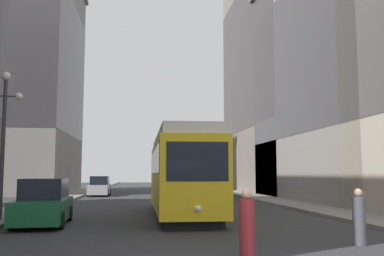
{
  "coord_description": "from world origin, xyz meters",
  "views": [
    {
      "loc": [
        -1.7,
        -8.69,
        1.99
      ],
      "look_at": [
        0.07,
        6.51,
        3.62
      ],
      "focal_mm": 40.73,
      "sensor_mm": 36.0,
      "label": 1
    }
  ],
  "objects_px": {
    "parked_car_left_mid": "(100,187)",
    "pedestrian_crossing_near": "(247,227)",
    "lamp_post_left_near": "(4,123)",
    "pedestrian_crossing_far": "(359,219)",
    "streetcar": "(181,172)",
    "transit_bus": "(196,175)",
    "parked_car_left_near": "(44,203)"
  },
  "relations": [
    {
      "from": "transit_bus",
      "to": "pedestrian_crossing_far",
      "type": "height_order",
      "value": "transit_bus"
    },
    {
      "from": "parked_car_left_mid",
      "to": "pedestrian_crossing_near",
      "type": "bearing_deg",
      "value": -78.39
    },
    {
      "from": "lamp_post_left_near",
      "to": "transit_bus",
      "type": "bearing_deg",
      "value": 61.79
    },
    {
      "from": "streetcar",
      "to": "pedestrian_crossing_near",
      "type": "height_order",
      "value": "streetcar"
    },
    {
      "from": "streetcar",
      "to": "pedestrian_crossing_near",
      "type": "relative_size",
      "value": 7.45
    },
    {
      "from": "streetcar",
      "to": "parked_car_left_mid",
      "type": "relative_size",
      "value": 2.77
    },
    {
      "from": "transit_bus",
      "to": "parked_car_left_mid",
      "type": "xyz_separation_m",
      "value": [
        -8.62,
        2.93,
        -1.1
      ]
    },
    {
      "from": "pedestrian_crossing_far",
      "to": "transit_bus",
      "type": "bearing_deg",
      "value": -29.75
    },
    {
      "from": "streetcar",
      "to": "transit_bus",
      "type": "relative_size",
      "value": 1.09
    },
    {
      "from": "pedestrian_crossing_far",
      "to": "lamp_post_left_near",
      "type": "bearing_deg",
      "value": 27.26
    },
    {
      "from": "pedestrian_crossing_far",
      "to": "streetcar",
      "type": "bearing_deg",
      "value": -8.46
    },
    {
      "from": "parked_car_left_near",
      "to": "pedestrian_crossing_far",
      "type": "bearing_deg",
      "value": -34.43
    },
    {
      "from": "parked_car_left_near",
      "to": "lamp_post_left_near",
      "type": "xyz_separation_m",
      "value": [
        -1.9,
        0.8,
        3.29
      ]
    },
    {
      "from": "transit_bus",
      "to": "parked_car_left_near",
      "type": "height_order",
      "value": "transit_bus"
    },
    {
      "from": "parked_car_left_near",
      "to": "pedestrian_crossing_far",
      "type": "xyz_separation_m",
      "value": [
        9.96,
        -6.08,
        -0.1
      ]
    },
    {
      "from": "streetcar",
      "to": "parked_car_left_near",
      "type": "distance_m",
      "value": 6.75
    },
    {
      "from": "parked_car_left_near",
      "to": "lamp_post_left_near",
      "type": "distance_m",
      "value": 3.88
    },
    {
      "from": "streetcar",
      "to": "pedestrian_crossing_near",
      "type": "distance_m",
      "value": 11.19
    },
    {
      "from": "transit_bus",
      "to": "pedestrian_crossing_far",
      "type": "bearing_deg",
      "value": -84.97
    },
    {
      "from": "streetcar",
      "to": "parked_car_left_mid",
      "type": "distance_m",
      "value": 20.88
    },
    {
      "from": "parked_car_left_mid",
      "to": "lamp_post_left_near",
      "type": "distance_m",
      "value": 22.87
    },
    {
      "from": "pedestrian_crossing_far",
      "to": "lamp_post_left_near",
      "type": "height_order",
      "value": "lamp_post_left_near"
    },
    {
      "from": "parked_car_left_near",
      "to": "pedestrian_crossing_far",
      "type": "relative_size",
      "value": 3.0
    },
    {
      "from": "streetcar",
      "to": "parked_car_left_mid",
      "type": "xyz_separation_m",
      "value": [
        -5.74,
        20.04,
        -1.26
      ]
    },
    {
      "from": "parked_car_left_mid",
      "to": "lamp_post_left_near",
      "type": "height_order",
      "value": "lamp_post_left_near"
    },
    {
      "from": "streetcar",
      "to": "transit_bus",
      "type": "height_order",
      "value": "streetcar"
    },
    {
      "from": "parked_car_left_near",
      "to": "lamp_post_left_near",
      "type": "relative_size",
      "value": 0.78
    },
    {
      "from": "parked_car_left_near",
      "to": "lamp_post_left_near",
      "type": "height_order",
      "value": "lamp_post_left_near"
    },
    {
      "from": "pedestrian_crossing_far",
      "to": "lamp_post_left_near",
      "type": "relative_size",
      "value": 0.26
    },
    {
      "from": "pedestrian_crossing_near",
      "to": "pedestrian_crossing_far",
      "type": "relative_size",
      "value": 1.04
    },
    {
      "from": "parked_car_left_near",
      "to": "parked_car_left_mid",
      "type": "relative_size",
      "value": 1.07
    },
    {
      "from": "transit_bus",
      "to": "parked_car_left_near",
      "type": "distance_m",
      "value": 22.19
    }
  ]
}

